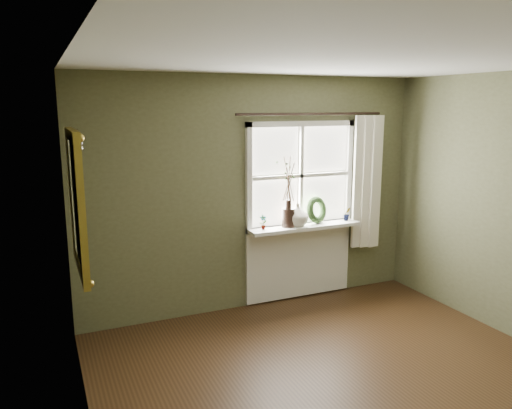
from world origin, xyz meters
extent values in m
plane|color=#352110|center=(0.00, 0.00, 0.00)|extent=(4.50, 4.50, 0.00)
plane|color=silver|center=(0.00, 0.00, 2.60)|extent=(4.50, 4.50, 0.00)
cube|color=brown|center=(0.00, 2.30, 1.30)|extent=(4.00, 0.10, 2.60)
cube|color=brown|center=(-2.05, 0.00, 1.30)|extent=(0.10, 4.50, 2.60)
cube|color=white|center=(0.55, 2.22, 0.89)|extent=(1.36, 0.06, 0.06)
cube|color=white|center=(0.55, 2.22, 2.07)|extent=(1.36, 0.06, 0.06)
cube|color=white|center=(-0.10, 2.22, 1.48)|extent=(0.06, 0.06, 1.24)
cube|color=white|center=(1.20, 2.22, 1.48)|extent=(0.06, 0.06, 1.24)
cube|color=white|center=(0.55, 2.22, 1.48)|extent=(1.24, 0.05, 0.04)
cube|color=white|center=(0.55, 2.22, 1.48)|extent=(0.04, 0.05, 1.12)
cube|color=white|center=(0.23, 2.25, 1.77)|extent=(0.59, 0.01, 0.53)
cube|color=white|center=(0.88, 2.25, 1.77)|extent=(0.59, 0.01, 0.53)
cube|color=white|center=(0.23, 2.25, 1.19)|extent=(0.59, 0.01, 0.53)
cube|color=white|center=(0.88, 2.25, 1.19)|extent=(0.59, 0.01, 0.53)
cube|color=white|center=(0.55, 2.12, 0.90)|extent=(1.36, 0.26, 0.04)
cube|color=white|center=(0.55, 2.23, 0.46)|extent=(1.36, 0.04, 0.88)
cylinder|color=black|center=(0.34, 2.12, 1.03)|extent=(0.15, 0.15, 0.21)
imported|color=silver|center=(0.46, 2.12, 1.05)|extent=(0.31, 0.31, 0.26)
torus|color=#27411C|center=(0.73, 2.16, 1.04)|extent=(0.35, 0.25, 0.33)
imported|color=#27411C|center=(0.03, 2.12, 1.00)|extent=(0.09, 0.06, 0.17)
imported|color=#27411C|center=(1.13, 2.12, 1.00)|extent=(0.09, 0.07, 0.16)
cube|color=white|center=(1.39, 2.13, 1.37)|extent=(0.36, 0.12, 1.59)
cylinder|color=black|center=(0.65, 2.17, 2.18)|extent=(1.84, 0.03, 0.03)
cube|color=white|center=(-1.97, 1.19, 1.55)|extent=(0.02, 0.77, 0.95)
cube|color=#A78831|center=(-1.96, 1.19, 2.06)|extent=(0.05, 0.93, 0.08)
cube|color=#A78831|center=(-1.96, 1.19, 1.04)|extent=(0.05, 0.93, 0.08)
cube|color=#A78831|center=(-1.96, 0.77, 1.55)|extent=(0.05, 0.08, 0.95)
cube|color=#A78831|center=(-1.96, 1.62, 1.55)|extent=(0.05, 0.08, 0.95)
sphere|color=silver|center=(-1.91, 1.16, 2.00)|extent=(0.04, 0.04, 0.04)
sphere|color=silver|center=(-1.91, 1.19, 1.96)|extent=(0.04, 0.04, 0.04)
sphere|color=silver|center=(-1.91, 1.22, 2.01)|extent=(0.04, 0.04, 0.04)
camera|label=1|loc=(-2.22, -2.76, 2.27)|focal=35.00mm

